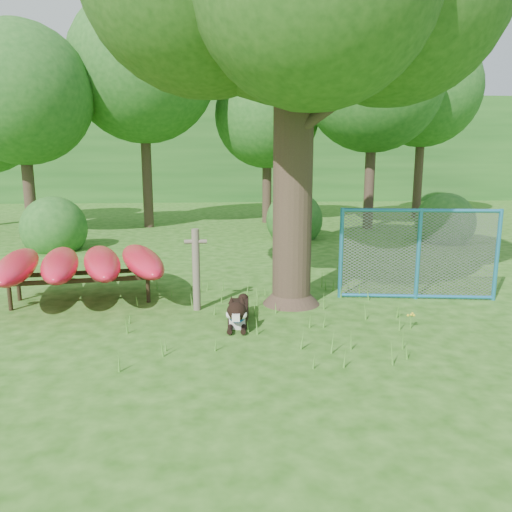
{
  "coord_description": "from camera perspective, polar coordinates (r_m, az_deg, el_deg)",
  "views": [
    {
      "loc": [
        -0.38,
        -6.68,
        2.58
      ],
      "look_at": [
        0.2,
        1.2,
        1.0
      ],
      "focal_mm": 35.0,
      "sensor_mm": 36.0,
      "label": 1
    }
  ],
  "objects": [
    {
      "name": "ground",
      "position": [
        7.17,
        -0.9,
        -9.78
      ],
      "size": [
        80.0,
        80.0,
        0.0
      ],
      "primitive_type": "plane",
      "color": "#205110",
      "rests_on": "ground"
    },
    {
      "name": "wooden_post",
      "position": [
        8.47,
        -6.86,
        -1.32
      ],
      "size": [
        0.38,
        0.13,
        1.4
      ],
      "rotation": [
        0.0,
        0.0,
        0.01
      ],
      "color": "brown",
      "rests_on": "ground"
    },
    {
      "name": "kayak_rack",
      "position": [
        9.44,
        -19.35,
        -0.8
      ],
      "size": [
        3.39,
        3.02,
        0.92
      ],
      "rotation": [
        0.0,
        0.0,
        0.14
      ],
      "color": "black",
      "rests_on": "ground"
    },
    {
      "name": "husky_dog",
      "position": [
        7.78,
        -2.06,
        -6.52
      ],
      "size": [
        0.39,
        1.26,
        0.56
      ],
      "rotation": [
        0.0,
        0.0,
        -0.09
      ],
      "color": "black",
      "rests_on": "ground"
    },
    {
      "name": "fence_section",
      "position": [
        9.52,
        18.06,
        0.2
      ],
      "size": [
        2.84,
        0.47,
        2.79
      ],
      "rotation": [
        0.0,
        0.0,
        -0.14
      ],
      "color": "#2882BD",
      "rests_on": "ground"
    },
    {
      "name": "wildflower_clump",
      "position": [
        7.98,
        17.32,
        -6.57
      ],
      "size": [
        0.12,
        0.1,
        0.25
      ],
      "rotation": [
        0.0,
        0.0,
        0.38
      ],
      "color": "#50902F",
      "rests_on": "ground"
    },
    {
      "name": "bg_tree_a",
      "position": [
        17.87,
        -25.31,
        16.39
      ],
      "size": [
        4.4,
        4.4,
        6.7
      ],
      "color": "#34261C",
      "rests_on": "ground"
    },
    {
      "name": "bg_tree_b",
      "position": [
        19.11,
        -12.84,
        20.17
      ],
      "size": [
        5.2,
        5.2,
        8.22
      ],
      "color": "#34261C",
      "rests_on": "ground"
    },
    {
      "name": "bg_tree_c",
      "position": [
        19.83,
        1.29,
        15.72
      ],
      "size": [
        4.0,
        4.0,
        6.12
      ],
      "color": "#34261C",
      "rests_on": "ground"
    },
    {
      "name": "bg_tree_d",
      "position": [
        18.65,
        13.31,
        18.74
      ],
      "size": [
        4.8,
        4.8,
        7.5
      ],
      "color": "#34261C",
      "rests_on": "ground"
    },
    {
      "name": "bg_tree_e",
      "position": [
        22.47,
        18.61,
        17.52
      ],
      "size": [
        4.6,
        4.6,
        7.55
      ],
      "color": "#34261C",
      "rests_on": "ground"
    },
    {
      "name": "shrub_left",
      "position": [
        15.14,
        -21.91,
        0.67
      ],
      "size": [
        1.8,
        1.8,
        1.8
      ],
      "primitive_type": "sphere",
      "color": "#1F551B",
      "rests_on": "ground"
    },
    {
      "name": "shrub_right",
      "position": [
        16.42,
        20.63,
        1.54
      ],
      "size": [
        1.8,
        1.8,
        1.8
      ],
      "primitive_type": "sphere",
      "color": "#1F551B",
      "rests_on": "ground"
    },
    {
      "name": "shrub_mid",
      "position": [
        16.07,
        4.36,
        2.04
      ],
      "size": [
        1.8,
        1.8,
        1.8
      ],
      "primitive_type": "sphere",
      "color": "#1F551B",
      "rests_on": "ground"
    },
    {
      "name": "wooded_hillside",
      "position": [
        34.69,
        -3.67,
        11.98
      ],
      "size": [
        80.0,
        12.0,
        6.0
      ],
      "primitive_type": "cube",
      "color": "#1F551B",
      "rests_on": "ground"
    }
  ]
}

